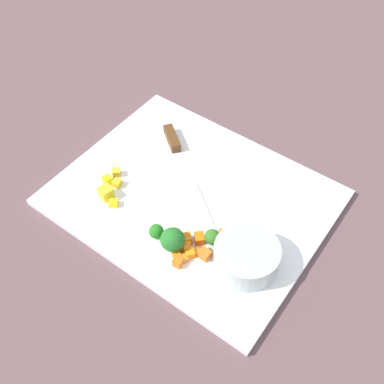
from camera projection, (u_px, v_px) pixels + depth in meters
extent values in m
plane|color=brown|center=(192.00, 200.00, 0.83)|extent=(4.00, 4.00, 0.00)
cube|color=white|center=(192.00, 198.00, 0.82)|extent=(0.46, 0.37, 0.01)
cylinder|color=#B1C0BE|center=(246.00, 256.00, 0.71)|extent=(0.10, 0.10, 0.04)
cube|color=silver|center=(205.00, 221.00, 0.78)|extent=(0.15, 0.12, 0.00)
cube|color=#543317|center=(172.00, 138.00, 0.90)|extent=(0.06, 0.05, 0.02)
cube|color=orange|center=(204.00, 254.00, 0.73)|extent=(0.02, 0.02, 0.01)
cube|color=orange|center=(186.00, 247.00, 0.74)|extent=(0.02, 0.02, 0.01)
cube|color=orange|center=(184.00, 259.00, 0.73)|extent=(0.02, 0.01, 0.01)
cube|color=orange|center=(186.00, 239.00, 0.75)|extent=(0.02, 0.02, 0.02)
cube|color=orange|center=(197.00, 252.00, 0.74)|extent=(0.01, 0.01, 0.01)
cube|color=orange|center=(199.00, 238.00, 0.75)|extent=(0.02, 0.02, 0.02)
cube|color=orange|center=(190.00, 253.00, 0.73)|extent=(0.02, 0.02, 0.01)
cube|color=orange|center=(177.00, 256.00, 0.73)|extent=(0.02, 0.02, 0.01)
cube|color=orange|center=(221.00, 235.00, 0.76)|extent=(0.01, 0.02, 0.01)
cube|color=orange|center=(178.00, 262.00, 0.72)|extent=(0.02, 0.02, 0.01)
cube|color=yellow|center=(113.00, 203.00, 0.80)|extent=(0.02, 0.02, 0.01)
cube|color=yellow|center=(117.00, 183.00, 0.83)|extent=(0.02, 0.02, 0.01)
cube|color=yellow|center=(116.00, 172.00, 0.84)|extent=(0.02, 0.02, 0.01)
cube|color=yellow|center=(106.00, 193.00, 0.81)|extent=(0.03, 0.03, 0.02)
cube|color=yellow|center=(107.00, 180.00, 0.83)|extent=(0.02, 0.02, 0.01)
cylinder|color=#93B161|center=(212.00, 242.00, 0.75)|extent=(0.01, 0.01, 0.01)
sphere|color=#336D20|center=(212.00, 237.00, 0.74)|extent=(0.03, 0.03, 0.03)
cylinder|color=#89AD5E|center=(157.00, 236.00, 0.76)|extent=(0.01, 0.01, 0.01)
sphere|color=#24711C|center=(156.00, 231.00, 0.75)|extent=(0.02, 0.02, 0.02)
cylinder|color=#93AD5E|center=(173.00, 245.00, 0.74)|extent=(0.01, 0.01, 0.01)
sphere|color=#236C26|center=(173.00, 240.00, 0.73)|extent=(0.04, 0.04, 0.04)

